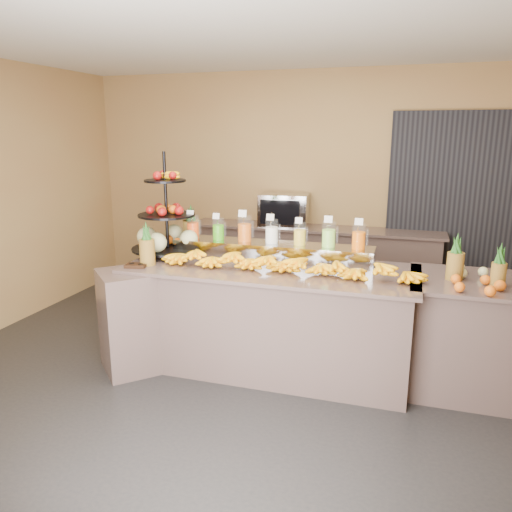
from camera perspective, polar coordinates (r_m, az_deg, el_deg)
The scene contains 20 objects.
ground at distance 4.39m, azimuth 0.46°, elevation -14.08°, with size 6.00×6.00×0.00m, color black.
room_envelope at distance 4.59m, azimuth 5.71°, elevation 11.57°, with size 6.04×5.02×2.82m.
buffet_counter at distance 4.45m, azimuth 0.02°, elevation -7.07°, with size 2.75×1.25×0.93m.
right_counter at distance 4.44m, azimuth 23.84°, elevation -8.34°, with size 1.08×0.88×0.93m.
back_ledge at distance 6.27m, azimuth 6.47°, elevation -0.86°, with size 3.10×0.55×0.93m.
pitcher_tray at distance 4.57m, azimuth 1.79°, elevation 0.58°, with size 1.85×0.30×0.15m, color gray.
juice_pitcher_orange_a at distance 4.80m, azimuth -7.21°, elevation 3.21°, with size 0.12×0.12×0.28m.
juice_pitcher_green at distance 4.70m, azimuth -4.32°, elevation 2.98°, with size 0.11×0.11×0.27m.
juice_pitcher_orange_b at distance 4.61m, azimuth -1.31°, elevation 2.99°, with size 0.13×0.13×0.31m.
juice_pitcher_milk at distance 4.53m, azimuth 1.81°, elevation 2.69°, with size 0.12×0.12×0.29m.
juice_pitcher_lemon at distance 4.47m, azimuth 5.02°, elevation 2.41°, with size 0.11×0.11×0.27m.
juice_pitcher_lime at distance 4.42m, azimuth 8.31°, elevation 2.31°, with size 0.12×0.13×0.30m.
juice_pitcher_orange_c at distance 4.39m, azimuth 11.66°, elevation 2.05°, with size 0.12×0.12×0.29m.
banana_heap at distance 4.17m, azimuth 3.23°, elevation -0.62°, with size 2.19×0.20×0.18m.
fruit_stand at distance 4.79m, azimuth -9.61°, elevation 3.06°, with size 0.83×0.83×0.96m.
condiment_caddy at distance 4.43m, azimuth -13.53°, elevation -1.05°, with size 0.18×0.13×0.03m, color black.
pineapple_left_a at distance 4.45m, azimuth -12.34°, elevation 0.80°, with size 0.13×0.13×0.39m.
pineapple_left_b at distance 4.95m, azimuth -7.39°, elevation 2.69°, with size 0.16×0.16×0.46m.
right_fruit_pile at distance 4.11m, azimuth 23.68°, elevation -2.23°, with size 0.41×0.40×0.22m.
oven_warmer at distance 6.21m, azimuth 3.23°, elevation 5.30°, with size 0.59×0.41×0.39m, color gray.
Camera 1 is at (1.12, -3.70, 2.07)m, focal length 35.00 mm.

